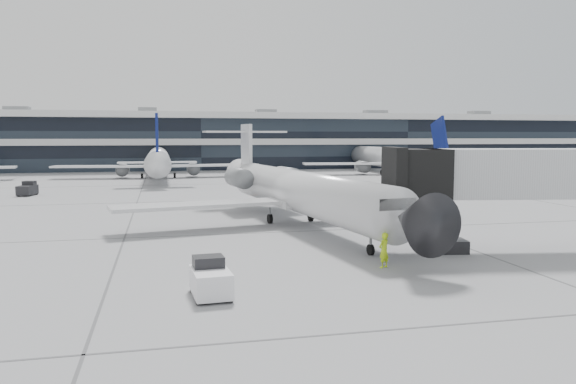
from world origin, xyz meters
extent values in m
plane|color=gray|center=(0.00, 0.00, 0.00)|extent=(220.00, 220.00, 0.00)
cube|color=black|center=(0.00, 82.00, 5.00)|extent=(170.00, 22.00, 10.00)
cylinder|color=silver|center=(2.32, 1.99, 2.56)|extent=(6.36, 26.84, 3.00)
cone|color=black|center=(4.20, -12.79, 2.56)|extent=(3.37, 3.47, 3.00)
cone|color=silver|center=(0.40, 16.98, 2.89)|extent=(3.28, 3.89, 2.85)
cube|color=silver|center=(-4.99, 2.17, 1.78)|extent=(12.56, 5.23, 0.24)
cube|color=silver|center=(9.34, 4.00, 1.78)|extent=(12.37, 3.58, 0.24)
cylinder|color=slate|center=(-1.04, 10.75, 3.00)|extent=(2.13, 3.96, 1.67)
cylinder|color=slate|center=(3.37, 11.31, 3.00)|extent=(2.13, 3.96, 1.67)
cube|color=silver|center=(0.49, 16.32, 5.22)|extent=(0.67, 2.91, 5.00)
cube|color=silver|center=(0.43, 16.76, 7.00)|extent=(8.16, 2.78, 0.18)
cylinder|color=black|center=(3.66, -8.49, 0.31)|extent=(0.28, 0.64, 0.62)
cylinder|color=black|center=(0.38, 3.98, 0.36)|extent=(0.35, 0.74, 0.71)
cylinder|color=black|center=(3.69, 4.40, 0.36)|extent=(0.35, 0.74, 0.71)
cube|color=silver|center=(13.99, -9.67, 4.51)|extent=(14.97, 5.35, 2.73)
cube|color=black|center=(6.54, -8.42, 4.41)|extent=(3.25, 3.76, 2.94)
cylinder|color=slate|center=(8.30, -8.71, 1.47)|extent=(0.46, 0.46, 2.94)
cube|color=black|center=(8.30, -8.71, 0.37)|extent=(2.11, 1.76, 0.73)
imported|color=#CDFF1A|center=(3.22, -11.41, 0.89)|extent=(0.77, 0.70, 1.78)
cube|color=white|center=(-5.70, -14.66, 0.62)|extent=(1.65, 2.60, 1.02)
cube|color=black|center=(-5.74, -14.09, 1.30)|extent=(1.32, 1.11, 0.57)
cylinder|color=black|center=(-6.38, -13.80, 0.25)|extent=(0.24, 0.51, 0.50)
cylinder|color=black|center=(-5.14, -13.71, 0.25)|extent=(0.24, 0.51, 0.50)
cylinder|color=black|center=(-6.25, -15.61, 0.25)|extent=(0.24, 0.51, 0.50)
cylinder|color=black|center=(-5.01, -15.52, 0.25)|extent=(0.24, 0.51, 0.50)
cone|color=#E05A0B|center=(0.39, 16.00, 0.25)|extent=(0.32, 0.32, 0.50)
cube|color=#E05A0B|center=(0.39, 16.00, 0.01)|extent=(0.45, 0.45, 0.03)
cube|color=black|center=(-22.15, 29.58, 0.62)|extent=(1.97, 2.75, 1.02)
cube|color=black|center=(-22.03, 30.14, 1.30)|extent=(1.44, 1.26, 0.57)
cylinder|color=black|center=(-22.57, 30.60, 0.25)|extent=(0.31, 0.53, 0.50)
cylinder|color=black|center=(-21.35, 30.34, 0.25)|extent=(0.31, 0.53, 0.50)
cylinder|color=black|center=(-22.95, 28.83, 0.25)|extent=(0.31, 0.53, 0.50)
cylinder|color=black|center=(-21.73, 28.56, 0.25)|extent=(0.31, 0.53, 0.50)
camera|label=1|loc=(-7.59, -37.32, 6.58)|focal=35.00mm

